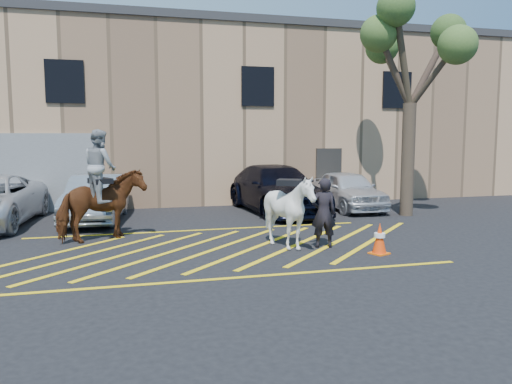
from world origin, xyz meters
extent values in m
plane|color=black|center=(0.00, 0.00, 0.00)|extent=(90.00, 90.00, 0.00)
imported|color=#979EA5|center=(-2.95, 4.60, 0.74)|extent=(2.05, 4.62, 1.47)
imported|color=black|center=(3.19, 5.03, 0.82)|extent=(2.78, 5.86, 1.65)
imported|color=silver|center=(5.93, 4.97, 0.71)|extent=(1.73, 4.20, 1.42)
imported|color=black|center=(2.60, -0.75, 0.85)|extent=(0.67, 0.49, 1.70)
cube|color=tan|center=(0.00, 12.00, 3.50)|extent=(32.00, 10.00, 7.00)
cube|color=#2D2D30|center=(0.00, 12.00, 7.15)|extent=(32.20, 10.20, 0.30)
cube|color=black|center=(-4.00, 6.96, 4.60)|extent=(1.30, 0.08, 1.50)
cube|color=black|center=(3.00, 6.96, 4.60)|extent=(1.30, 0.08, 1.50)
cube|color=black|center=(9.00, 6.96, 4.60)|extent=(1.30, 0.08, 1.50)
cube|color=#38332D|center=(6.00, 6.96, 1.10)|extent=(1.10, 0.08, 2.20)
cube|color=yellow|center=(-4.20, -0.30, 0.01)|extent=(4.20, 4.20, 0.01)
cube|color=yellow|center=(-3.15, -0.30, 0.01)|extent=(4.20, 4.20, 0.01)
cube|color=yellow|center=(-2.10, -0.30, 0.01)|extent=(4.20, 4.20, 0.01)
cube|color=yellow|center=(-1.05, -0.30, 0.01)|extent=(4.20, 4.20, 0.01)
cube|color=yellow|center=(0.00, -0.30, 0.01)|extent=(4.20, 4.20, 0.01)
cube|color=yellow|center=(1.05, -0.30, 0.01)|extent=(4.20, 4.20, 0.01)
cube|color=yellow|center=(2.10, -0.30, 0.01)|extent=(4.20, 4.20, 0.01)
cube|color=yellow|center=(3.15, -0.30, 0.01)|extent=(4.20, 4.20, 0.01)
cube|color=yellow|center=(4.20, -0.30, 0.01)|extent=(4.20, 4.20, 0.01)
cube|color=yellow|center=(0.00, 2.20, 0.01)|extent=(9.50, 0.12, 0.01)
cube|color=yellow|center=(0.00, -2.80, 0.01)|extent=(9.50, 0.12, 0.01)
imported|color=brown|center=(-2.67, 1.42, 0.92)|extent=(2.40, 1.86, 1.85)
imported|color=gray|center=(-2.67, 1.42, 1.95)|extent=(1.04, 1.13, 1.88)
cube|color=black|center=(-2.67, 1.42, 1.57)|extent=(0.66, 0.71, 0.14)
imported|color=silver|center=(1.75, -0.66, 0.90)|extent=(2.05, 2.12, 1.81)
cube|color=black|center=(1.75, -0.66, 1.61)|extent=(0.71, 0.67, 0.14)
cube|color=#FF620A|center=(3.59, -1.73, 0.01)|extent=(0.50, 0.50, 0.03)
cone|color=#FF400A|center=(3.59, -1.73, 0.38)|extent=(0.32, 0.32, 0.70)
cylinder|color=white|center=(3.59, -1.73, 0.44)|extent=(0.25, 0.25, 0.10)
cylinder|color=#4D3C2F|center=(7.24, 3.11, 1.90)|extent=(0.44, 0.44, 3.80)
cylinder|color=#4E3B2F|center=(8.03, 3.25, 4.97)|extent=(1.76, 0.51, 2.68)
cylinder|color=#4B3F2D|center=(7.17, 3.97, 4.80)|extent=(0.33, 1.88, 2.34)
cylinder|color=#4D402F|center=(6.63, 3.11, 4.85)|extent=(1.40, 0.20, 2.39)
cylinder|color=#46392B|center=(7.58, 2.38, 4.59)|extent=(0.78, 1.62, 1.96)
cylinder|color=#4A3F2D|center=(6.77, 2.83, 5.20)|extent=(1.16, 0.77, 3.11)
sphere|color=#3F642A|center=(8.81, 3.38, 6.24)|extent=(1.20, 1.20, 1.20)
sphere|color=#4E7532|center=(7.09, 4.82, 5.91)|extent=(1.20, 1.20, 1.20)
sphere|color=#4A6C2E|center=(6.02, 3.11, 6.00)|extent=(1.20, 1.20, 1.20)
sphere|color=#507030|center=(7.92, 1.65, 5.48)|extent=(1.20, 1.20, 1.20)
sphere|color=#476D2E|center=(6.29, 2.56, 6.71)|extent=(1.20, 1.20, 1.20)
camera|label=1|loc=(-2.05, -11.92, 2.73)|focal=35.00mm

